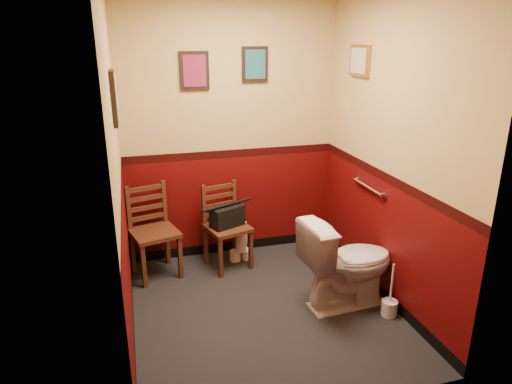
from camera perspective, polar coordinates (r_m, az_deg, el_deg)
The scene contains 16 objects.
floor at distance 4.12m, azimuth 0.97°, elevation -14.40°, with size 2.20×2.40×0.00m, color black.
wall_back at distance 4.70m, azimuth -3.16°, elevation 7.67°, with size 2.20×2.70×0.00m, color #480606.
wall_front at distance 2.49m, azimuth 9.04°, elevation -2.76°, with size 2.20×2.70×0.00m, color #480606.
wall_left at distance 3.42m, azimuth -16.86°, elevation 2.64°, with size 2.40×2.70×0.00m, color #480606.
wall_right at distance 4.01m, azimuth 16.38°, elevation 5.00°, with size 2.40×2.70×0.00m, color #480606.
grab_bar at distance 4.31m, azimuth 13.83°, elevation 0.61°, with size 0.05×0.56×0.06m.
framed_print_back_a at distance 4.53m, azimuth -7.71°, elevation 14.80°, with size 0.28×0.04×0.36m.
framed_print_back_b at distance 4.65m, azimuth -0.13°, elevation 15.68°, with size 0.26×0.04×0.34m.
framed_print_left at distance 3.42m, azimuth -17.31°, elevation 11.18°, with size 0.04×0.30×0.38m.
framed_print_right at distance 4.42m, azimuth 12.83°, elevation 15.71°, with size 0.04×0.34×0.28m.
toilet at distance 4.06m, azimuth 11.36°, elevation -8.72°, with size 0.46×0.82×0.80m, color white.
toilet_brush at distance 4.16m, azimuth 16.32°, elevation -13.62°, with size 0.14×0.14×0.49m.
chair_left at distance 4.59m, azimuth -12.75°, elevation -4.81°, with size 0.52×0.52×0.90m.
chair_right at distance 4.66m, azimuth -3.81°, elevation -4.29°, with size 0.49×0.49×0.86m.
handbag at distance 4.58m, azimuth -3.62°, elevation -3.03°, with size 0.37×0.28×0.24m.
tp_stack at distance 4.84m, azimuth -1.87°, elevation -6.53°, with size 0.25×0.15×0.43m.
Camera 1 is at (-0.99, -3.30, 2.26)m, focal length 32.00 mm.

